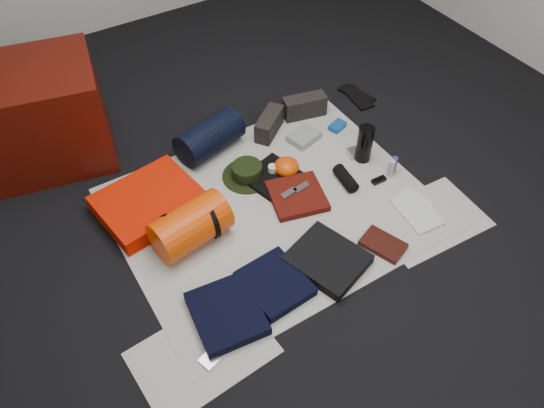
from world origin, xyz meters
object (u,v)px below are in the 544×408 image
red_cabinet (40,116)px  sleeping_pad (149,202)px  compact_camera (357,152)px  paperback_book (383,244)px  stuff_sack (191,226)px  water_bottle (365,144)px  navy_duffel (210,137)px

red_cabinet → sleeping_pad: (0.31, -0.70, -0.23)m
compact_camera → paperback_book: size_ratio=0.52×
stuff_sack → paperback_book: size_ratio=1.78×
sleeping_pad → paperback_book: bearing=-43.7°
red_cabinet → paperback_book: red_cabinet is taller
water_bottle → paperback_book: size_ratio=1.07×
navy_duffel → compact_camera: size_ratio=3.54×
stuff_sack → compact_camera: size_ratio=3.43×
compact_camera → paperback_book: 0.68m
sleeping_pad → navy_duffel: 0.55m
red_cabinet → stuff_sack: bearing=-56.1°
sleeping_pad → compact_camera: (1.20, -0.25, -0.02)m
red_cabinet → navy_duffel: bearing=-18.0°
paperback_book → navy_duffel: bearing=89.5°
stuff_sack → paperback_book: 0.96m
stuff_sack → sleeping_pad: bearing=107.5°
red_cabinet → water_bottle: 1.82m
red_cabinet → paperback_book: 1.98m
red_cabinet → compact_camera: 1.80m
navy_duffel → compact_camera: 0.87m
sleeping_pad → compact_camera: bearing=-11.6°
red_cabinet → sleeping_pad: bearing=-54.3°
red_cabinet → water_bottle: (1.51, -0.99, -0.16)m
stuff_sack → compact_camera: 1.10m
stuff_sack → navy_duffel: bearing=55.0°
stuff_sack → compact_camera: bearing=3.4°
stuff_sack → navy_duffel: stuff_sack is taller
water_bottle → navy_duffel: bearing=143.5°
stuff_sack → navy_duffel: (0.39, 0.56, -0.01)m
red_cabinet → paperback_book: (1.20, -1.55, -0.26)m
navy_duffel → paperback_book: (0.40, -1.09, -0.09)m
paperback_book → stuff_sack: bearing=125.1°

